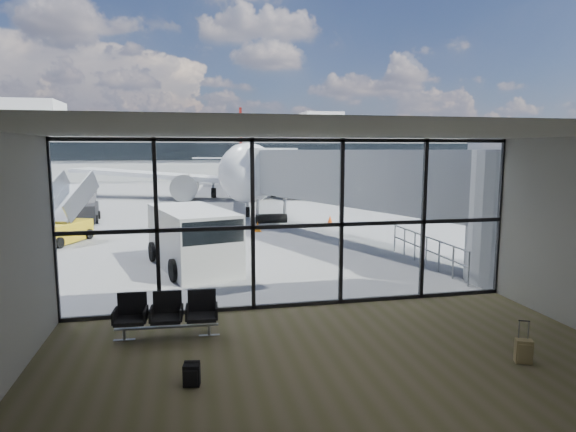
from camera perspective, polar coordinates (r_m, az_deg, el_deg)
name	(u,v)px	position (r m, az deg, el deg)	size (l,w,h in m)	color
ground	(214,189)	(52.46, -8.76, 3.15)	(220.00, 220.00, 0.00)	slate
lounge_shell	(363,243)	(8.08, 8.90, -3.22)	(12.02, 8.01, 4.51)	brown
glass_curtain_wall	(298,224)	(12.69, 1.18, -0.97)	(12.10, 0.12, 4.50)	white
jet_bridge	(372,184)	(20.83, 9.97, 3.78)	(8.00, 16.50, 4.33)	#9B9EA0
apron_railing	(426,246)	(18.17, 16.07, -3.49)	(0.06, 5.46, 1.11)	gray
far_terminal	(201,150)	(74.22, -10.24, 7.72)	(80.00, 12.20, 11.00)	#B0B0AB
tree_3	(31,147)	(87.61, -28.13, 7.20)	(4.95, 4.95, 7.12)	#382619
tree_4	(71,143)	(86.15, -24.29, 7.85)	(5.61, 5.61, 8.07)	#382619
tree_5	(110,140)	(85.10, -20.33, 8.48)	(6.27, 6.27, 9.03)	#382619
seating_row	(167,312)	(11.38, -14.14, -11.00)	(2.27, 0.76, 1.01)	gray
backpack	(192,375)	(9.18, -11.36, -17.99)	(0.32, 0.31, 0.44)	black
suitcase	(524,351)	(10.88, 26.15, -14.18)	(0.36, 0.31, 0.85)	#8D7D4E
airliner	(243,166)	(43.76, -5.32, 5.95)	(30.51, 35.44, 9.14)	white
service_van	(193,238)	(17.42, -11.15, -2.57)	(3.33, 5.25, 2.12)	silver
belt_loader	(84,211)	(30.78, -22.98, 0.54)	(1.87, 4.10, 1.83)	black
mobile_stairs	(58,229)	(24.29, -25.58, -1.41)	(2.92, 3.97, 2.55)	gold
traffic_cone_b	(258,227)	(24.91, -3.62, -1.28)	(0.37, 0.37, 0.53)	orange
traffic_cone_c	(330,220)	(27.20, 4.99, -0.51)	(0.38, 0.38, 0.54)	#F24E0C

